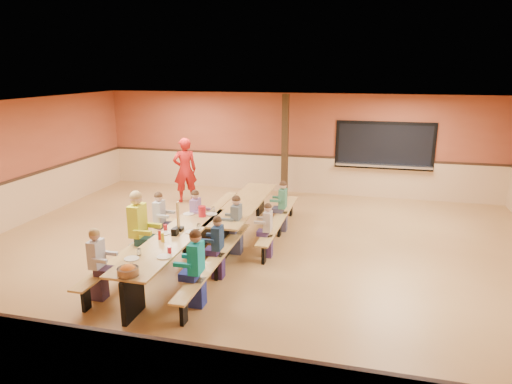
# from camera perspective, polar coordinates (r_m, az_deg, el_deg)

# --- Properties ---
(ground) EXTENTS (12.00, 12.00, 0.00)m
(ground) POSITION_cam_1_polar(r_m,az_deg,el_deg) (9.55, -0.24, -7.56)
(ground) COLOR olive
(ground) RESTS_ON ground
(room_envelope) EXTENTS (12.04, 10.04, 3.02)m
(room_envelope) POSITION_cam_1_polar(r_m,az_deg,el_deg) (9.30, -0.24, -3.64)
(room_envelope) COLOR brown
(room_envelope) RESTS_ON ground
(kitchen_pass_through) EXTENTS (2.78, 0.28, 1.38)m
(kitchen_pass_through) POSITION_cam_1_polar(r_m,az_deg,el_deg) (13.67, 15.74, 5.35)
(kitchen_pass_through) COLOR black
(kitchen_pass_through) RESTS_ON ground
(structural_post) EXTENTS (0.18, 0.18, 3.00)m
(structural_post) POSITION_cam_1_polar(r_m,az_deg,el_deg) (13.33, 3.64, 5.70)
(structural_post) COLOR black
(structural_post) RESTS_ON ground
(cafeteria_table_main) EXTENTS (1.91, 3.70, 0.74)m
(cafeteria_table_main) POSITION_cam_1_polar(r_m,az_deg,el_deg) (8.53, -10.20, -6.86)
(cafeteria_table_main) COLOR tan
(cafeteria_table_main) RESTS_ON ground
(cafeteria_table_second) EXTENTS (1.91, 3.70, 0.74)m
(cafeteria_table_second) POSITION_cam_1_polar(r_m,az_deg,el_deg) (10.48, -1.47, -2.41)
(cafeteria_table_second) COLOR tan
(cafeteria_table_second) RESTS_ON ground
(seated_child_white_left) EXTENTS (0.37, 0.30, 1.21)m
(seated_child_white_left) POSITION_cam_1_polar(r_m,az_deg,el_deg) (7.94, -19.22, -8.60)
(seated_child_white_left) COLOR silver
(seated_child_white_left) RESTS_ON ground
(seated_adult_yellow) EXTENTS (0.49, 0.40, 1.46)m
(seated_adult_yellow) POSITION_cam_1_polar(r_m,az_deg,el_deg) (8.99, -14.53, -4.56)
(seated_adult_yellow) COLOR yellow
(seated_adult_yellow) RESTS_ON ground
(seated_child_grey_left) EXTENTS (0.37, 0.30, 1.21)m
(seated_child_grey_left) POSITION_cam_1_polar(r_m,az_deg,el_deg) (9.80, -11.94, -3.53)
(seated_child_grey_left) COLOR #B7B7B7
(seated_child_grey_left) RESTS_ON ground
(seated_child_teal_right) EXTENTS (0.40, 0.33, 1.27)m
(seated_child_teal_right) POSITION_cam_1_polar(r_m,az_deg,el_deg) (7.35, -7.46, -9.52)
(seated_child_teal_right) COLOR #0F99A1
(seated_child_teal_right) RESTS_ON ground
(seated_child_navy_right) EXTENTS (0.35, 0.28, 1.16)m
(seated_child_navy_right) POSITION_cam_1_polar(r_m,az_deg,el_deg) (8.27, -4.79, -6.98)
(seated_child_navy_right) COLOR navy
(seated_child_navy_right) RESTS_ON ground
(seated_child_char_right) EXTENTS (0.37, 0.30, 1.21)m
(seated_child_char_right) POSITION_cam_1_polar(r_m,az_deg,el_deg) (9.32, -2.45, -4.17)
(seated_child_char_right) COLOR #545C5F
(seated_child_char_right) RESTS_ON ground
(seated_child_purple_sec) EXTENTS (0.36, 0.30, 1.19)m
(seated_child_purple_sec) POSITION_cam_1_polar(r_m,az_deg,el_deg) (9.88, -7.52, -3.21)
(seated_child_purple_sec) COLOR #8A6298
(seated_child_purple_sec) RESTS_ON ground
(seated_child_green_sec) EXTENTS (0.36, 0.29, 1.18)m
(seated_child_green_sec) POSITION_cam_1_polar(r_m,az_deg,el_deg) (10.62, 3.35, -1.83)
(seated_child_green_sec) COLOR #387656
(seated_child_green_sec) RESTS_ON ground
(seated_child_tan_sec) EXTENTS (0.32, 0.26, 1.11)m
(seated_child_tan_sec) POSITION_cam_1_polar(r_m,az_deg,el_deg) (9.16, 1.47, -4.85)
(seated_child_tan_sec) COLOR #B2A191
(seated_child_tan_sec) RESTS_ON ground
(standing_woman) EXTENTS (0.80, 0.74, 1.83)m
(standing_woman) POSITION_cam_1_polar(r_m,az_deg,el_deg) (13.05, -8.87, 2.73)
(standing_woman) COLOR #B01714
(standing_woman) RESTS_ON ground
(punch_pitcher) EXTENTS (0.16, 0.16, 0.22)m
(punch_pitcher) POSITION_cam_1_polar(r_m,az_deg,el_deg) (9.45, -6.75, -2.42)
(punch_pitcher) COLOR red
(punch_pitcher) RESTS_ON cafeteria_table_main
(chip_bowl) EXTENTS (0.32, 0.32, 0.15)m
(chip_bowl) POSITION_cam_1_polar(r_m,az_deg,el_deg) (7.07, -15.72, -9.45)
(chip_bowl) COLOR orange
(chip_bowl) RESTS_ON cafeteria_table_main
(napkin_dispenser) EXTENTS (0.10, 0.14, 0.13)m
(napkin_dispenser) POSITION_cam_1_polar(r_m,az_deg,el_deg) (8.51, -10.10, -4.90)
(napkin_dispenser) COLOR black
(napkin_dispenser) RESTS_ON cafeteria_table_main
(condiment_mustard) EXTENTS (0.06, 0.06, 0.17)m
(condiment_mustard) POSITION_cam_1_polar(r_m,az_deg,el_deg) (8.21, -11.59, -5.58)
(condiment_mustard) COLOR yellow
(condiment_mustard) RESTS_ON cafeteria_table_main
(condiment_ketchup) EXTENTS (0.06, 0.06, 0.17)m
(condiment_ketchup) POSITION_cam_1_polar(r_m,az_deg,el_deg) (8.33, -11.96, -5.29)
(condiment_ketchup) COLOR #B2140F
(condiment_ketchup) RESTS_ON cafeteria_table_main
(table_paddle) EXTENTS (0.16, 0.16, 0.56)m
(table_paddle) POSITION_cam_1_polar(r_m,az_deg,el_deg) (8.72, -9.67, -3.88)
(table_paddle) COLOR black
(table_paddle) RESTS_ON cafeteria_table_main
(place_settings) EXTENTS (0.65, 3.30, 0.11)m
(place_settings) POSITION_cam_1_polar(r_m,az_deg,el_deg) (8.44, -10.29, -5.16)
(place_settings) COLOR beige
(place_settings) RESTS_ON cafeteria_table_main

